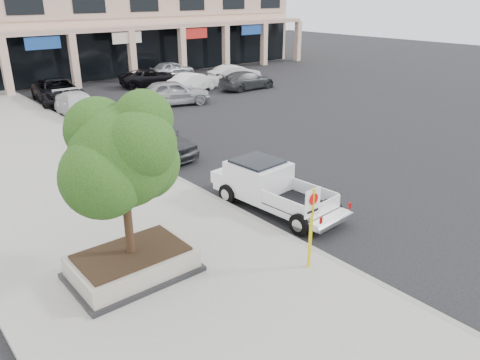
% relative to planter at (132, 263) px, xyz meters
% --- Properties ---
extents(ground, '(120.00, 120.00, 0.00)m').
position_rel_planter_xyz_m(ground, '(6.22, -0.07, -0.48)').
color(ground, black).
rests_on(ground, ground).
extents(sidewalk, '(8.00, 52.00, 0.15)m').
position_rel_planter_xyz_m(sidewalk, '(0.72, 5.93, -0.40)').
color(sidewalk, gray).
rests_on(sidewalk, ground).
extents(curb, '(0.20, 52.00, 0.15)m').
position_rel_planter_xyz_m(curb, '(4.67, 5.93, -0.40)').
color(curb, gray).
rests_on(curb, ground).
extents(strip_mall, '(40.55, 12.43, 9.50)m').
position_rel_planter_xyz_m(strip_mall, '(14.22, 33.86, 4.27)').
color(strip_mall, '#C8A98C').
rests_on(strip_mall, ground).
extents(planter, '(3.20, 2.20, 0.68)m').
position_rel_planter_xyz_m(planter, '(0.00, 0.00, 0.00)').
color(planter, black).
rests_on(planter, sidewalk).
extents(planter_tree, '(2.90, 2.55, 4.00)m').
position_rel_planter_xyz_m(planter_tree, '(0.13, 0.15, 2.94)').
color(planter_tree, black).
rests_on(planter_tree, planter).
extents(no_parking_sign, '(0.55, 0.09, 2.30)m').
position_rel_planter_xyz_m(no_parking_sign, '(3.85, -2.71, 1.16)').
color(no_parking_sign, yellow).
rests_on(no_parking_sign, sidewalk).
extents(hedge, '(1.10, 0.99, 0.93)m').
position_rel_planter_xyz_m(hedge, '(3.84, 6.09, 0.14)').
color(hedge, '#1A4814').
rests_on(hedge, sidewalk).
extents(pickup_truck, '(2.28, 5.25, 1.61)m').
position_rel_planter_xyz_m(pickup_truck, '(5.87, 0.65, 0.33)').
color(pickup_truck, white).
rests_on(pickup_truck, ground).
extents(curb_car_a, '(2.36, 5.04, 1.67)m').
position_rel_planter_xyz_m(curb_car_a, '(5.61, 8.61, 0.36)').
color(curb_car_a, '#313337').
rests_on(curb_car_a, ground).
extents(curb_car_b, '(2.19, 4.71, 1.49)m').
position_rel_planter_xyz_m(curb_car_b, '(6.25, 11.10, 0.27)').
color(curb_car_b, '#95979C').
rests_on(curb_car_b, ground).
extents(curb_car_c, '(2.33, 5.04, 1.43)m').
position_rel_planter_xyz_m(curb_car_c, '(5.74, 17.87, 0.24)').
color(curb_car_c, silver).
rests_on(curb_car_c, ground).
extents(curb_car_d, '(3.50, 6.20, 1.64)m').
position_rel_planter_xyz_m(curb_car_d, '(6.16, 22.47, 0.34)').
color(curb_car_d, black).
rests_on(curb_car_d, ground).
extents(lot_car_a, '(5.29, 3.34, 1.68)m').
position_rel_planter_xyz_m(lot_car_a, '(11.90, 16.98, 0.36)').
color(lot_car_a, '#A2A4A9').
rests_on(lot_car_a, ground).
extents(lot_car_b, '(4.48, 2.28, 1.41)m').
position_rel_planter_xyz_m(lot_car_b, '(15.69, 20.07, 0.23)').
color(lot_car_b, white).
rests_on(lot_car_b, ground).
extents(lot_car_c, '(4.80, 1.98, 1.39)m').
position_rel_planter_xyz_m(lot_car_c, '(19.31, 18.04, 0.22)').
color(lot_car_c, '#2D3032').
rests_on(lot_car_c, ground).
extents(lot_car_d, '(5.32, 3.31, 1.37)m').
position_rel_planter_xyz_m(lot_car_d, '(14.13, 23.94, 0.21)').
color(lot_car_d, black).
rests_on(lot_car_d, ground).
extents(lot_car_e, '(4.18, 1.80, 1.41)m').
position_rel_planter_xyz_m(lot_car_e, '(17.78, 26.59, 0.23)').
color(lot_car_e, '#A2A4AA').
rests_on(lot_car_e, ground).
extents(lot_car_f, '(4.59, 1.96, 1.47)m').
position_rel_planter_xyz_m(lot_car_f, '(20.33, 20.83, 0.26)').
color(lot_car_f, silver).
rests_on(lot_car_f, ground).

